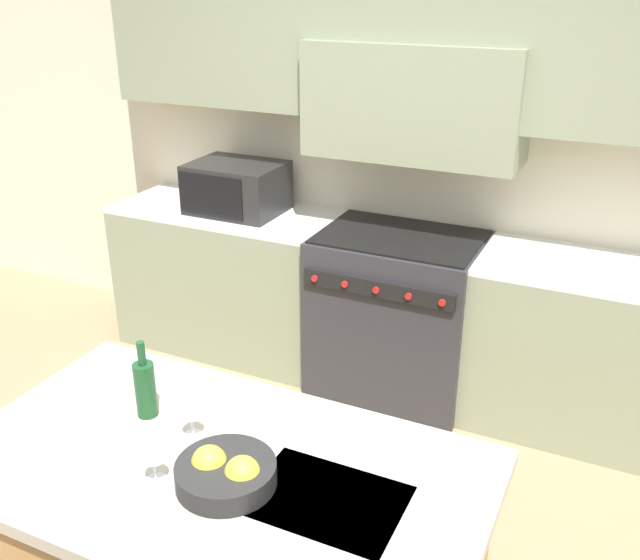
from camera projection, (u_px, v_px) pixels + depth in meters
The scene contains 8 objects.
back_cabinetry at pixel (423, 106), 3.86m from camera, with size 10.00×0.46×2.70m.
back_counter at pixel (398, 312), 4.11m from camera, with size 3.67×0.62×0.93m.
range_stove at pixel (397, 313), 4.09m from camera, with size 0.90×0.70×0.95m.
microwave at pixel (237, 188), 4.27m from camera, with size 0.54×0.43×0.30m.
wine_bottle at pixel (145, 388), 2.37m from camera, with size 0.07×0.07×0.28m.
wine_glass_near at pixel (152, 446), 2.05m from camera, with size 0.07×0.07×0.19m.
wine_glass_far at pixel (191, 403), 2.25m from camera, with size 0.07×0.07×0.19m.
fruit_bowl at pixel (226, 472), 2.07m from camera, with size 0.30×0.30×0.11m.
Camera 1 is at (1.17, -1.72, 2.30)m, focal length 40.00 mm.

